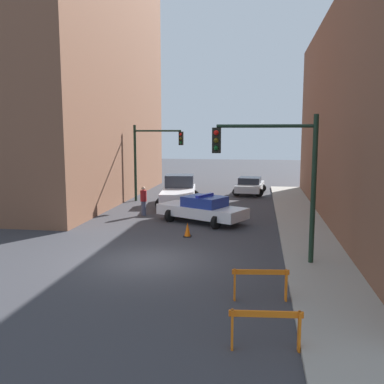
% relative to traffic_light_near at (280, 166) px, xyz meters
% --- Properties ---
extents(ground_plane, '(120.00, 120.00, 0.00)m').
position_rel_traffic_light_near_xyz_m(ground_plane, '(-4.73, -0.38, -3.53)').
color(ground_plane, '#38383D').
extents(sidewalk_right, '(2.40, 44.00, 0.12)m').
position_rel_traffic_light_near_xyz_m(sidewalk_right, '(1.47, -0.38, -3.47)').
color(sidewalk_right, '#9E998E').
rests_on(sidewalk_right, ground_plane).
extents(building_corner_left, '(14.00, 20.00, 19.95)m').
position_rel_traffic_light_near_xyz_m(building_corner_left, '(-16.73, 13.62, 6.44)').
color(building_corner_left, brown).
rests_on(building_corner_left, ground_plane).
extents(traffic_light_near, '(3.64, 0.35, 5.20)m').
position_rel_traffic_light_near_xyz_m(traffic_light_near, '(0.00, 0.00, 0.00)').
color(traffic_light_near, black).
rests_on(traffic_light_near, sidewalk_right).
extents(traffic_light_far, '(3.44, 0.35, 5.20)m').
position_rel_traffic_light_near_xyz_m(traffic_light_far, '(-8.03, 13.04, -0.13)').
color(traffic_light_far, black).
rests_on(traffic_light_far, ground_plane).
extents(police_car, '(5.02, 3.81, 1.52)m').
position_rel_traffic_light_near_xyz_m(police_car, '(-3.62, 6.65, -2.81)').
color(police_car, white).
rests_on(police_car, ground_plane).
extents(white_truck, '(3.07, 5.61, 1.90)m').
position_rel_traffic_light_near_xyz_m(white_truck, '(-5.85, 11.79, -2.62)').
color(white_truck, silver).
rests_on(white_truck, ground_plane).
extents(parked_car_near, '(2.53, 4.45, 1.31)m').
position_rel_traffic_light_near_xyz_m(parked_car_near, '(-1.42, 17.58, -2.86)').
color(parked_car_near, silver).
rests_on(parked_car_near, ground_plane).
extents(pedestrian_crossing, '(0.44, 0.44, 1.66)m').
position_rel_traffic_light_near_xyz_m(pedestrian_crossing, '(-7.19, 8.04, -2.67)').
color(pedestrian_crossing, '#474C66').
rests_on(pedestrian_crossing, ground_plane).
extents(barrier_front, '(1.60, 0.30, 0.90)m').
position_rel_traffic_light_near_xyz_m(barrier_front, '(-0.49, -6.32, -2.91)').
color(barrier_front, orange).
rests_on(barrier_front, ground_plane).
extents(barrier_mid, '(1.59, 0.35, 0.90)m').
position_rel_traffic_light_near_xyz_m(barrier_mid, '(-0.60, -3.52, -2.91)').
color(barrier_mid, orange).
rests_on(barrier_mid, ground_plane).
extents(traffic_cone, '(0.36, 0.36, 0.66)m').
position_rel_traffic_light_near_xyz_m(traffic_cone, '(-3.87, 3.48, -3.21)').
color(traffic_cone, black).
rests_on(traffic_cone, ground_plane).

